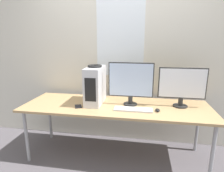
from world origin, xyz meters
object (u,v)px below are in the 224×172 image
object	(u,v)px
headphones	(95,66)
keyboard	(133,109)
mouse	(158,110)
monitor_right_near	(182,85)
pc_tower	(95,85)
monitor_main	(131,82)
cell_phone	(78,106)

from	to	relation	value
headphones	keyboard	world-z (taller)	headphones
headphones	mouse	bearing A→B (deg)	-12.79
headphones	monitor_right_near	xyz separation A→B (m)	(1.06, 0.03, -0.21)
headphones	pc_tower	bearing A→B (deg)	-90.00
mouse	keyboard	bearing A→B (deg)	-176.16
monitor_main	keyboard	size ratio (longest dim) A/B	1.24
mouse	cell_phone	distance (m)	0.94
keyboard	pc_tower	bearing A→B (deg)	158.74
cell_phone	headphones	bearing A→B (deg)	23.50
headphones	cell_phone	size ratio (longest dim) A/B	1.25
monitor_right_near	mouse	distance (m)	0.43
monitor_right_near	mouse	bearing A→B (deg)	-143.84
pc_tower	mouse	bearing A→B (deg)	-12.73
headphones	cell_phone	xyz separation A→B (m)	(-0.17, -0.19, -0.47)
headphones	monitor_main	xyz separation A→B (m)	(0.45, -0.00, -0.19)
pc_tower	mouse	world-z (taller)	pc_tower
keyboard	mouse	distance (m)	0.28
monitor_main	mouse	distance (m)	0.46
monitor_main	keyboard	bearing A→B (deg)	-75.92
keyboard	cell_phone	world-z (taller)	keyboard
pc_tower	monitor_right_near	distance (m)	1.06
monitor_main	mouse	xyz separation A→B (m)	(0.33, -0.17, -0.28)
mouse	cell_phone	xyz separation A→B (m)	(-0.94, -0.01, -0.01)
pc_tower	cell_phone	xyz separation A→B (m)	(-0.17, -0.19, -0.23)
headphones	monitor_right_near	size ratio (longest dim) A/B	0.33
headphones	mouse	size ratio (longest dim) A/B	2.11
cell_phone	pc_tower	bearing A→B (deg)	23.37
pc_tower	mouse	distance (m)	0.82
monitor_main	monitor_right_near	xyz separation A→B (m)	(0.61, 0.03, -0.03)
monitor_right_near	cell_phone	distance (m)	1.27
headphones	cell_phone	bearing A→B (deg)	-132.34
monitor_right_near	headphones	bearing A→B (deg)	-178.35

